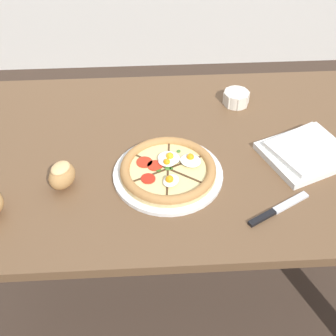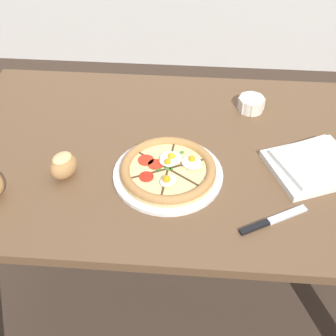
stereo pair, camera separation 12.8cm
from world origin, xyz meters
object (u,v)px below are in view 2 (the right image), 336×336
napkin_folded (313,165)px  knife_main (273,220)px  pizza (168,171)px  ramekin_bowl (251,104)px  bread_piece_mid (63,165)px  dining_table (191,177)px

napkin_folded → knife_main: (-0.13, -0.20, -0.01)m
pizza → napkin_folded: bearing=8.4°
ramekin_bowl → napkin_folded: ramekin_bowl is taller
bread_piece_mid → napkin_folded: bearing=6.7°
dining_table → bread_piece_mid: bearing=-159.6°
napkin_folded → bread_piece_mid: (-0.69, -0.08, 0.02)m
ramekin_bowl → napkin_folded: (0.16, -0.27, -0.01)m
napkin_folded → knife_main: size_ratio=1.62×
bread_piece_mid → pizza: bearing=4.3°
dining_table → napkin_folded: (0.34, -0.05, 0.12)m
napkin_folded → pizza: bearing=-171.6°
dining_table → pizza: 0.18m
napkin_folded → bread_piece_mid: 0.69m
napkin_folded → knife_main: napkin_folded is taller
napkin_folded → knife_main: 0.24m
bread_piece_mid → knife_main: bearing=-12.4°
dining_table → knife_main: bearing=-50.1°
napkin_folded → bread_piece_mid: bread_piece_mid is taller
ramekin_bowl → bread_piece_mid: (-0.53, -0.36, 0.01)m
pizza → bread_piece_mid: (-0.28, -0.02, 0.02)m
dining_table → pizza: pizza is taller
dining_table → pizza: size_ratio=4.68×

